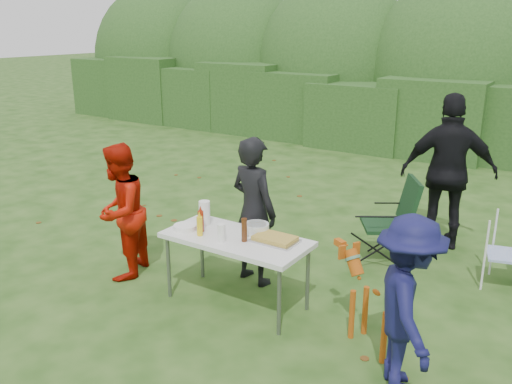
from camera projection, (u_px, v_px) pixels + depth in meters
The scene contains 20 objects.
ground at pixel (210, 305), 5.64m from camera, with size 80.00×80.00×0.00m, color #1E4211.
hedge_row at pixel (436, 117), 11.77m from camera, with size 22.00×1.40×1.70m, color #23471C.
shrub_backdrop at pixel (458, 76), 12.82m from camera, with size 20.00×2.60×3.20m, color #3D6628.
folding_table at pixel (236, 242), 5.48m from camera, with size 1.50×0.70×0.74m.
person_cook at pixel (254, 211), 5.94m from camera, with size 0.61×0.40×1.67m, color black.
person_red_jacket at pixel (120, 212), 6.09m from camera, with size 0.76×0.59×1.55m, color #B01405.
person_black_puffy at pixel (449, 173), 6.84m from camera, with size 1.17×0.49×2.00m, color black.
child at pixel (407, 305), 4.17m from camera, with size 0.94×0.54×1.45m, color #111240.
dog at pixel (375, 306), 4.78m from camera, with size 0.88×0.35×0.84m, color #A5490F, non-canonical shape.
camping_chair at pixel (387, 220), 6.54m from camera, with size 0.66×0.66×1.06m, color black, non-canonical shape.
lawn_chair at pixel (510, 252), 5.91m from camera, with size 0.49×0.49×0.83m, color #4163B8, non-canonical shape.
food_tray at pixel (275, 241), 5.35m from camera, with size 0.45×0.30×0.02m, color #B7B7BA.
focaccia_bread at pixel (275, 238), 5.34m from camera, with size 0.40×0.26×0.04m, color #B4953A.
mustard_bottle at pixel (200, 226), 5.48m from camera, with size 0.06×0.06×0.20m, color yellow.
ketchup_bottle at pixel (201, 221), 5.59m from camera, with size 0.06×0.06×0.22m, color maroon.
beer_bottle at pixel (244, 230), 5.32m from camera, with size 0.06×0.06×0.24m, color #47230F.
paper_towel_roll at pixel (205, 213), 5.77m from camera, with size 0.12×0.12×0.26m, color white.
cup_stack at pixel (221, 233), 5.34m from camera, with size 0.08×0.08×0.18m, color white.
pasta_bowl at pixel (256, 228), 5.56m from camera, with size 0.26×0.26×0.10m, color silver.
plate_stack at pixel (185, 227), 5.66m from camera, with size 0.24×0.24×0.05m, color white.
Camera 1 is at (3.16, -3.94, 2.81)m, focal length 38.00 mm.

